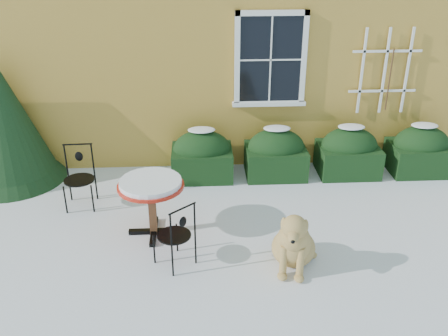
{
  "coord_description": "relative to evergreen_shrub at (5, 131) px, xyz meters",
  "views": [
    {
      "loc": [
        -0.35,
        -5.4,
        4.0
      ],
      "look_at": [
        0.0,
        1.0,
        0.9
      ],
      "focal_mm": 40.0,
      "sensor_mm": 36.0,
      "label": 1
    }
  ],
  "objects": [
    {
      "name": "ground",
      "position": [
        3.63,
        -2.65,
        -0.89
      ],
      "size": [
        80.0,
        80.0,
        0.0
      ],
      "primitive_type": "plane",
      "color": "white",
      "rests_on": "ground"
    },
    {
      "name": "hedge_row",
      "position": [
        5.28,
        -0.1,
        -0.49
      ],
      "size": [
        4.95,
        0.8,
        0.91
      ],
      "color": "black",
      "rests_on": "ground"
    },
    {
      "name": "evergreen_shrub",
      "position": [
        0.0,
        0.0,
        0.0
      ],
      "size": [
        1.83,
        1.83,
        2.22
      ],
      "rotation": [
        0.0,
        0.0,
        -0.01
      ],
      "color": "black",
      "rests_on": "ground"
    },
    {
      "name": "bistro_table",
      "position": [
        2.59,
        -1.91,
        -0.17
      ],
      "size": [
        0.93,
        0.93,
        0.86
      ],
      "rotation": [
        0.0,
        0.0,
        -0.05
      ],
      "color": "black",
      "rests_on": "ground"
    },
    {
      "name": "patio_chair_near",
      "position": [
        2.95,
        -2.67,
        -0.43
      ],
      "size": [
        0.57,
        0.57,
        0.92
      ],
      "rotation": [
        0.0,
        0.0,
        3.86
      ],
      "color": "black",
      "rests_on": "ground"
    },
    {
      "name": "patio_chair_far",
      "position": [
        1.4,
        -1.0,
        -0.4
      ],
      "size": [
        0.47,
        0.47,
        0.99
      ],
      "rotation": [
        0.0,
        0.0,
        0.04
      ],
      "color": "black",
      "rests_on": "ground"
    },
    {
      "name": "dog",
      "position": [
        4.45,
        -2.81,
        -0.53
      ],
      "size": [
        0.71,
        0.97,
        0.91
      ],
      "rotation": [
        0.0,
        0.0,
        -0.24
      ],
      "color": "tan",
      "rests_on": "ground"
    }
  ]
}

